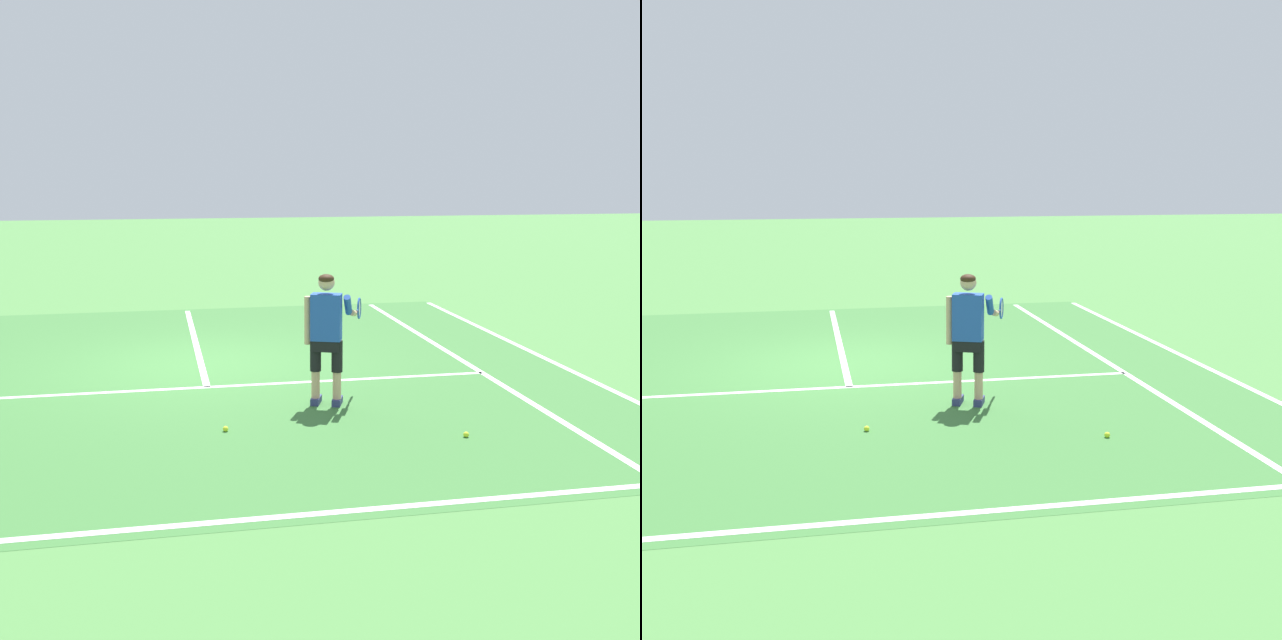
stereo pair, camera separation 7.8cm
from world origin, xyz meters
The scene contains 10 objects.
ground_plane centered at (0.00, 0.00, 0.00)m, with size 80.00×80.00×0.00m, color #477F3D.
court_inner_surface centered at (0.00, -0.51, 0.00)m, with size 10.98×11.28×0.00m, color #387033.
line_baseline centered at (0.00, -5.95, 0.00)m, with size 10.98×0.10×0.01m, color white.
line_service centered at (0.00, -1.47, 0.00)m, with size 8.23×0.10×0.01m, color white.
line_centre_service centered at (0.00, 1.73, 0.00)m, with size 0.10×6.40×0.01m, color white.
line_singles_right centered at (4.12, -0.51, 0.00)m, with size 0.10×10.88×0.01m, color white.
line_doubles_right centered at (5.49, -0.51, 0.00)m, with size 0.10×10.88×0.01m, color white.
tennis_player centered at (1.48, -2.62, 0.99)m, with size 0.94×1.00×1.71m.
tennis_ball_near_feet centered at (0.08, -3.47, 0.03)m, with size 0.07×0.07×0.07m, color #CCE02D.
tennis_ball_by_baseline centered at (2.76, -4.23, 0.03)m, with size 0.07×0.07×0.07m, color #CCE02D.
Camera 2 is at (-0.57, -12.54, 2.99)m, focal length 45.29 mm.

